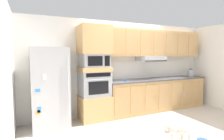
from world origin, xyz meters
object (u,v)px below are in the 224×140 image
at_px(built_in_oven, 95,83).
at_px(microwave, 94,61).
at_px(electric_kettle, 191,73).
at_px(dog, 179,129).
at_px(screwdriver, 125,80).
at_px(refrigerator, 50,88).

xyz_separation_m(built_in_oven, microwave, (0.00, -0.00, 0.56)).
height_order(microwave, electric_kettle, microwave).
relative_size(microwave, dog, 0.81).
bearing_deg(electric_kettle, microwave, 179.15).
relative_size(built_in_oven, screwdriver, 4.40).
bearing_deg(dog, electric_kettle, -154.96).
distance_m(refrigerator, electric_kettle, 4.26).
bearing_deg(built_in_oven, dog, -69.26).
relative_size(microwave, screwdriver, 4.05).
bearing_deg(dog, built_in_oven, -82.99).
relative_size(refrigerator, screwdriver, 11.07).
height_order(built_in_oven, screwdriver, built_in_oven).
relative_size(built_in_oven, dog, 0.88).
xyz_separation_m(microwave, screwdriver, (0.84, -0.04, -0.53)).
relative_size(electric_kettle, dog, 0.30).
bearing_deg(microwave, dog, -69.27).
height_order(refrigerator, microwave, refrigerator).
height_order(refrigerator, screwdriver, refrigerator).
bearing_deg(built_in_oven, electric_kettle, -0.85).
bearing_deg(built_in_oven, screwdriver, -2.41).
height_order(electric_kettle, dog, electric_kettle).
relative_size(screwdriver, electric_kettle, 0.66).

